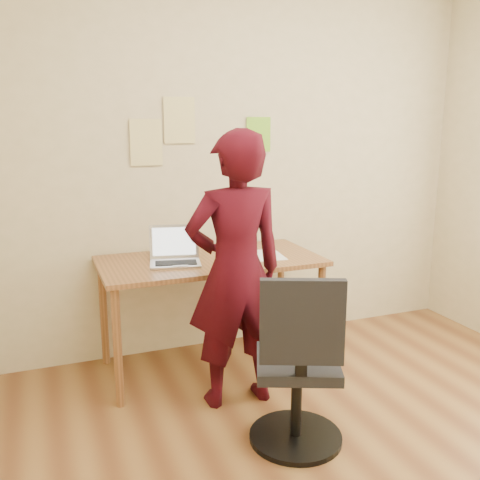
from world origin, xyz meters
name	(u,v)px	position (x,y,z in m)	size (l,w,h in m)	color
room	(399,185)	(0.00, 0.00, 1.35)	(3.58, 3.58, 2.78)	brown
desk	(210,272)	(-0.36, 1.38, 0.65)	(1.40, 0.70, 0.74)	brown
laptop	(175,255)	(-0.59, 1.37, 0.79)	(0.36, 0.33, 0.22)	silver
paper_sheet	(266,255)	(0.01, 1.34, 0.74)	(0.21, 0.30, 0.00)	white
phone	(246,264)	(-0.20, 1.17, 0.75)	(0.08, 0.14, 0.01)	black
wall_note_left	(146,142)	(-0.67, 1.74, 1.47)	(0.21, 0.00, 0.30)	#DFD185
wall_note_mid	(179,120)	(-0.44, 1.74, 1.61)	(0.21, 0.00, 0.30)	#DFD185
wall_note_right	(259,135)	(0.13, 1.74, 1.51)	(0.18, 0.00, 0.24)	#7DC82D
office_chair	(298,374)	(-0.24, 0.36, 0.39)	(0.53, 0.54, 0.92)	black
person	(235,271)	(-0.36, 0.91, 0.78)	(0.57, 0.38, 1.57)	#370710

